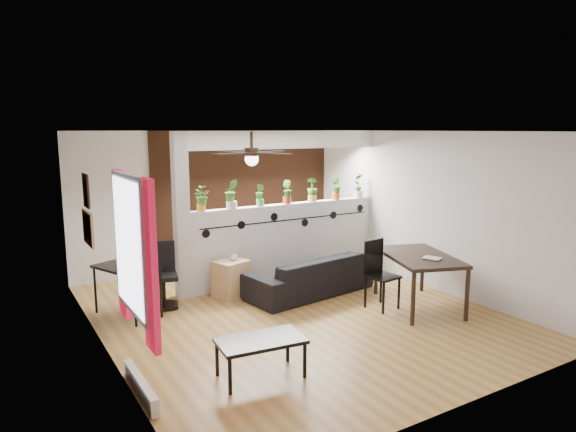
{
  "coord_description": "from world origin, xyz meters",
  "views": [
    {
      "loc": [
        -3.74,
        -6.04,
        2.64
      ],
      "look_at": [
        0.28,
        0.6,
        1.31
      ],
      "focal_mm": 32.0,
      "sensor_mm": 36.0,
      "label": 1
    }
  ],
  "objects": [
    {
      "name": "room_shell",
      "position": [
        0.0,
        0.0,
        1.3
      ],
      "size": [
        6.3,
        7.1,
        2.9
      ],
      "color": "olive",
      "rests_on": "ground"
    },
    {
      "name": "partition_wall",
      "position": [
        0.8,
        1.5,
        0.68
      ],
      "size": [
        3.6,
        0.18,
        1.35
      ],
      "primitive_type": "cube",
      "color": "#BCBCC1",
      "rests_on": "ground"
    },
    {
      "name": "ceiling_header",
      "position": [
        0.8,
        1.5,
        2.45
      ],
      "size": [
        3.6,
        0.18,
        0.3
      ],
      "primitive_type": "cube",
      "color": "silver",
      "rests_on": "room_shell"
    },
    {
      "name": "pier_column",
      "position": [
        -1.11,
        1.5,
        1.3
      ],
      "size": [
        0.22,
        0.2,
        2.6
      ],
      "primitive_type": "cube",
      "color": "#BCBCC1",
      "rests_on": "ground"
    },
    {
      "name": "brick_panel",
      "position": [
        0.8,
        2.97,
        1.3
      ],
      "size": [
        3.9,
        0.05,
        2.6
      ],
      "primitive_type": "cube",
      "color": "#994F2C",
      "rests_on": "ground"
    },
    {
      "name": "vine_decal",
      "position": [
        0.8,
        1.4,
        1.08
      ],
      "size": [
        3.31,
        0.01,
        0.3
      ],
      "color": "black",
      "rests_on": "partition_wall"
    },
    {
      "name": "window_assembly",
      "position": [
        -2.56,
        -1.2,
        1.51
      ],
      "size": [
        0.09,
        1.3,
        1.55
      ],
      "color": "white",
      "rests_on": "room_shell"
    },
    {
      "name": "baseboard_heater",
      "position": [
        -2.54,
        -1.2,
        0.09
      ],
      "size": [
        0.08,
        1.0,
        0.18
      ],
      "primitive_type": "cube",
      "color": "silver",
      "rests_on": "ground"
    },
    {
      "name": "corkboard",
      "position": [
        -2.58,
        0.95,
        1.35
      ],
      "size": [
        0.03,
        0.6,
        0.45
      ],
      "primitive_type": "cube",
      "color": "#9B784B",
      "rests_on": "room_shell"
    },
    {
      "name": "framed_art",
      "position": [
        -2.58,
        0.9,
        1.85
      ],
      "size": [
        0.03,
        0.34,
        0.44
      ],
      "color": "#8C7259",
      "rests_on": "room_shell"
    },
    {
      "name": "ceiling_fan",
      "position": [
        -0.8,
        -0.3,
        2.31
      ],
      "size": [
        1.19,
        1.19,
        0.43
      ],
      "color": "black",
      "rests_on": "room_shell"
    },
    {
      "name": "potted_plant_0",
      "position": [
        -0.78,
        1.5,
        1.56
      ],
      "size": [
        0.23,
        0.25,
        0.4
      ],
      "color": "orange",
      "rests_on": "partition_wall"
    },
    {
      "name": "potted_plant_1",
      "position": [
        -0.25,
        1.5,
        1.6
      ],
      "size": [
        0.3,
        0.27,
        0.48
      ],
      "color": "silver",
      "rests_on": "partition_wall"
    },
    {
      "name": "potted_plant_2",
      "position": [
        0.27,
        1.5,
        1.55
      ],
      "size": [
        0.21,
        0.23,
        0.38
      ],
      "color": "green",
      "rests_on": "partition_wall"
    },
    {
      "name": "potted_plant_3",
      "position": [
        0.8,
        1.5,
        1.57
      ],
      "size": [
        0.2,
        0.23,
        0.41
      ],
      "color": "#B42C1C",
      "rests_on": "partition_wall"
    },
    {
      "name": "potted_plant_4",
      "position": [
        1.33,
        1.5,
        1.57
      ],
      "size": [
        0.28,
        0.27,
        0.42
      ],
      "color": "gold",
      "rests_on": "partition_wall"
    },
    {
      "name": "potted_plant_5",
      "position": [
        1.85,
        1.5,
        1.57
      ],
      "size": [
        0.25,
        0.26,
        0.41
      ],
      "color": "#E34D1A",
      "rests_on": "partition_wall"
    },
    {
      "name": "potted_plant_6",
      "position": [
        2.38,
        1.5,
        1.59
      ],
      "size": [
        0.26,
        0.22,
        0.46
      ],
      "color": "silver",
      "rests_on": "partition_wall"
    },
    {
      "name": "sofa",
      "position": [
        0.69,
        0.61,
        0.3
      ],
      "size": [
        2.13,
        1.06,
        0.6
      ],
      "primitive_type": "imported",
      "rotation": [
        0.0,
        0.0,
        3.27
      ],
      "color": "black",
      "rests_on": "ground"
    },
    {
      "name": "cube_shelf",
      "position": [
        -0.46,
        1.12,
        0.29
      ],
      "size": [
        0.58,
        0.55,
        0.59
      ],
      "primitive_type": "cube",
      "rotation": [
        0.0,
        0.0,
        0.31
      ],
      "color": "tan",
      "rests_on": "ground"
    },
    {
      "name": "cup",
      "position": [
        -0.41,
        1.12,
        0.63
      ],
      "size": [
        0.14,
        0.14,
        0.1
      ],
      "primitive_type": "imported",
      "rotation": [
        0.0,
        0.0,
        -0.16
      ],
      "color": "gray",
      "rests_on": "cube_shelf"
    },
    {
      "name": "computer_desk",
      "position": [
        -2.07,
        1.13,
        0.65
      ],
      "size": [
        0.86,
        1.11,
        0.71
      ],
      "color": "black",
      "rests_on": "ground"
    },
    {
      "name": "monitor",
      "position": [
        -2.07,
        1.28,
        0.81
      ],
      "size": [
        0.33,
        0.15,
        0.18
      ],
      "primitive_type": "imported",
      "rotation": [
        0.0,
        0.0,
        1.26
      ],
      "color": "black",
      "rests_on": "computer_desk"
    },
    {
      "name": "office_chair",
      "position": [
        -1.52,
        1.22,
        0.42
      ],
      "size": [
        0.5,
        0.5,
        0.96
      ],
      "color": "black",
      "rests_on": "ground"
    },
    {
      "name": "dining_table",
      "position": [
        1.74,
        -0.74,
        0.71
      ],
      "size": [
        1.32,
        1.66,
        0.79
      ],
      "color": "black",
      "rests_on": "ground"
    },
    {
      "name": "book",
      "position": [
        1.64,
        -1.04,
        0.8
      ],
      "size": [
        0.26,
        0.3,
        0.02
      ],
      "primitive_type": "imported",
      "rotation": [
        0.0,
        0.0,
        0.38
      ],
      "color": "gray",
      "rests_on": "dining_table"
    },
    {
      "name": "folding_chair",
      "position": [
        1.21,
        -0.44,
        0.6
      ],
      "size": [
        0.46,
        0.46,
        1.02
      ],
      "color": "black",
      "rests_on": "ground"
    },
    {
      "name": "coffee_table",
      "position": [
        -1.33,
        -1.48,
        0.38
      ],
      "size": [
        0.97,
        0.61,
        0.43
      ],
      "color": "black",
      "rests_on": "ground"
    }
  ]
}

